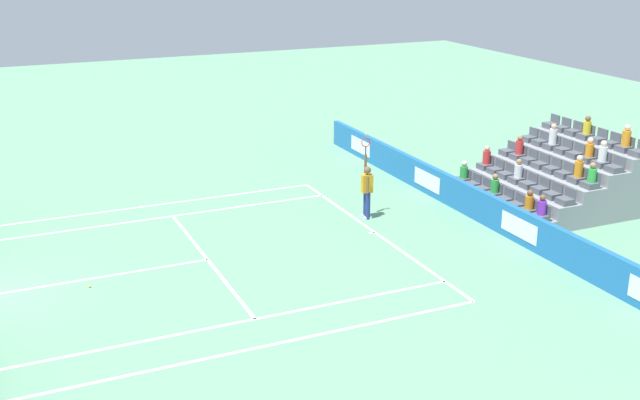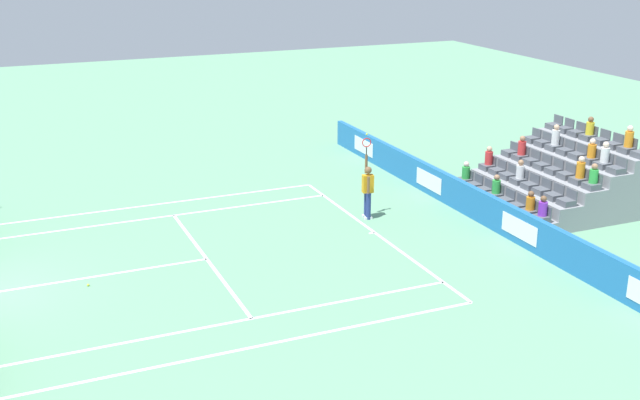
# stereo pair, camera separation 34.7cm
# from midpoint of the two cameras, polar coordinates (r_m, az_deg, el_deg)

# --- Properties ---
(line_baseline) EXTENTS (10.97, 0.10, 0.01)m
(line_baseline) POSITION_cam_midpoint_polar(r_m,az_deg,el_deg) (25.26, 3.55, -2.32)
(line_baseline) COLOR white
(line_baseline) RESTS_ON ground
(line_service) EXTENTS (8.23, 0.10, 0.01)m
(line_service) POSITION_cam_midpoint_polar(r_m,az_deg,el_deg) (23.39, -8.50, -4.26)
(line_service) COLOR white
(line_service) RESTS_ON ground
(line_centre_service) EXTENTS (0.10, 6.40, 0.01)m
(line_centre_service) POSITION_cam_midpoint_polar(r_m,az_deg,el_deg) (22.85, -16.27, -5.40)
(line_centre_service) COLOR white
(line_centre_service) RESTS_ON ground
(line_singles_sideline_left) EXTENTS (0.10, 11.89, 0.01)m
(line_singles_sideline_left) POSITION_cam_midpoint_polar(r_m,az_deg,el_deg) (27.04, -11.83, -1.27)
(line_singles_sideline_left) COLOR white
(line_singles_sideline_left) RESTS_ON ground
(line_singles_sideline_right) EXTENTS (0.10, 11.89, 0.01)m
(line_singles_sideline_right) POSITION_cam_midpoint_polar(r_m,az_deg,el_deg) (19.69, -6.46, -8.74)
(line_singles_sideline_right) COLOR white
(line_singles_sideline_right) RESTS_ON ground
(line_doubles_sideline_left) EXTENTS (0.10, 11.89, 0.01)m
(line_doubles_sideline_left) POSITION_cam_midpoint_polar(r_m,az_deg,el_deg) (28.31, -12.44, -0.40)
(line_doubles_sideline_left) COLOR white
(line_doubles_sideline_left) RESTS_ON ground
(line_doubles_sideline_right) EXTENTS (0.10, 11.89, 0.01)m
(line_doubles_sideline_right) POSITION_cam_midpoint_polar(r_m,az_deg,el_deg) (18.53, -5.14, -10.54)
(line_doubles_sideline_right) COLOR white
(line_doubles_sideline_right) RESTS_ON ground
(line_centre_mark) EXTENTS (0.10, 0.20, 0.01)m
(line_centre_mark) POSITION_cam_midpoint_polar(r_m,az_deg,el_deg) (25.22, 3.35, -2.36)
(line_centre_mark) COLOR white
(line_centre_mark) RESTS_ON ground
(sponsor_barrier) EXTENTS (21.36, 0.22, 1.07)m
(sponsor_barrier) POSITION_cam_midpoint_polar(r_m,az_deg,el_deg) (26.87, 10.48, -0.11)
(sponsor_barrier) COLOR #1E66AD
(sponsor_barrier) RESTS_ON ground
(tennis_player) EXTENTS (0.52, 0.39, 2.85)m
(tennis_player) POSITION_cam_midpoint_polar(r_m,az_deg,el_deg) (26.22, 3.01, 0.77)
(tennis_player) COLOR navy
(tennis_player) RESTS_ON ground
(stadium_stand) EXTENTS (4.96, 4.75, 3.03)m
(stadium_stand) POSITION_cam_midpoint_polar(r_m,az_deg,el_deg) (28.88, 16.38, 1.36)
(stadium_stand) COLOR gray
(stadium_stand) RESTS_ON ground
(loose_tennis_ball) EXTENTS (0.07, 0.07, 0.07)m
(loose_tennis_ball) POSITION_cam_midpoint_polar(r_m,az_deg,el_deg) (22.29, -16.67, -5.97)
(loose_tennis_ball) COLOR #D1E533
(loose_tennis_ball) RESTS_ON ground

